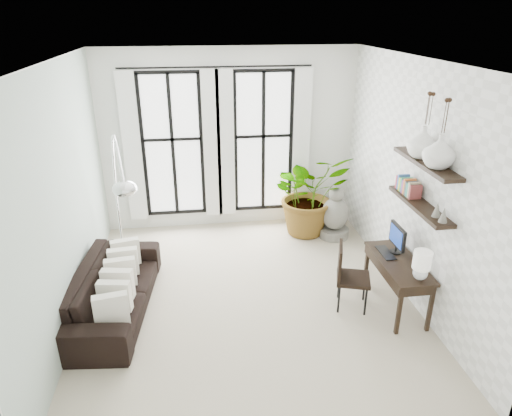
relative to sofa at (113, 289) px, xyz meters
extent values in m
plane|color=#B4A78F|center=(1.80, 0.06, -0.33)|extent=(5.00, 5.00, 0.00)
plane|color=white|center=(1.80, 0.06, 2.87)|extent=(5.00, 5.00, 0.00)
plane|color=#A7BBAE|center=(-0.45, 0.06, 1.27)|extent=(0.00, 5.00, 5.00)
plane|color=white|center=(4.05, 0.06, 1.27)|extent=(0.00, 5.00, 5.00)
plane|color=white|center=(1.80, 2.56, 1.27)|extent=(4.50, 0.00, 4.50)
cube|color=white|center=(0.80, 2.53, 1.22)|extent=(1.00, 0.02, 2.50)
cube|color=white|center=(0.12, 2.43, 1.22)|extent=(0.30, 0.04, 2.60)
cube|color=white|center=(1.48, 2.43, 1.22)|extent=(0.30, 0.04, 2.60)
cube|color=white|center=(2.40, 2.53, 1.22)|extent=(1.00, 0.02, 2.50)
cube|color=white|center=(1.72, 2.43, 1.22)|extent=(0.30, 0.04, 2.60)
cube|color=white|center=(3.08, 2.43, 1.22)|extent=(0.30, 0.04, 2.60)
cylinder|color=black|center=(1.60, 2.44, 2.55)|extent=(3.20, 0.03, 0.03)
cube|color=black|center=(3.91, -0.44, 1.17)|extent=(0.25, 1.30, 0.05)
cube|color=black|center=(3.91, -0.44, 1.72)|extent=(0.25, 1.30, 0.05)
cube|color=#BA2E42|center=(3.91, 0.11, 1.29)|extent=(0.16, 0.04, 0.18)
cube|color=#3663BF|center=(3.91, 0.06, 1.29)|extent=(0.16, 0.04, 0.18)
cube|color=yellow|center=(3.91, 0.02, 1.29)|extent=(0.16, 0.04, 0.18)
cube|color=#37A572|center=(3.91, -0.03, 1.29)|extent=(0.16, 0.04, 0.18)
cube|color=purple|center=(3.91, -0.07, 1.29)|extent=(0.16, 0.04, 0.18)
cube|color=orange|center=(3.91, -0.12, 1.29)|extent=(0.16, 0.04, 0.18)
cube|color=#505050|center=(3.91, -0.16, 1.29)|extent=(0.16, 0.04, 0.18)
cube|color=teal|center=(3.91, -0.21, 1.29)|extent=(0.16, 0.04, 0.18)
cube|color=tan|center=(3.91, -0.25, 1.29)|extent=(0.16, 0.04, 0.18)
cube|color=brown|center=(3.91, -0.30, 1.29)|extent=(0.16, 0.04, 0.18)
cone|color=gray|center=(3.91, -0.84, 1.29)|extent=(0.10, 0.10, 0.18)
cone|color=gray|center=(3.91, -0.99, 1.29)|extent=(0.10, 0.10, 0.18)
imported|color=black|center=(0.00, 0.00, 0.00)|extent=(1.12, 2.33, 0.66)
cube|color=white|center=(0.10, -0.70, 0.17)|extent=(0.40, 0.12, 0.40)
cube|color=white|center=(0.10, -0.42, 0.17)|extent=(0.40, 0.12, 0.40)
cube|color=white|center=(0.10, -0.14, 0.17)|extent=(0.40, 0.12, 0.40)
cube|color=white|center=(0.10, 0.14, 0.17)|extent=(0.40, 0.12, 0.40)
cube|color=white|center=(0.10, 0.42, 0.17)|extent=(0.40, 0.12, 0.40)
cube|color=white|center=(0.10, 0.70, 0.17)|extent=(0.40, 0.12, 0.40)
imported|color=#2D7228|center=(3.14, 1.97, 0.42)|extent=(1.56, 1.42, 1.50)
cube|color=black|center=(3.75, -0.44, 0.36)|extent=(0.51, 1.20, 0.04)
cube|color=black|center=(3.73, -0.44, 0.28)|extent=(0.46, 1.15, 0.11)
cube|color=black|center=(3.55, -1.00, 0.01)|extent=(0.05, 0.05, 0.67)
cube|color=black|center=(3.95, -1.00, 0.01)|extent=(0.05, 0.05, 0.67)
cube|color=black|center=(3.55, 0.11, 0.01)|extent=(0.05, 0.05, 0.67)
cube|color=black|center=(3.95, 0.11, 0.01)|extent=(0.05, 0.05, 0.67)
cube|color=black|center=(3.80, -0.21, 0.63)|extent=(0.04, 0.42, 0.30)
cube|color=navy|center=(3.77, -0.21, 0.63)|extent=(0.00, 0.36, 0.24)
cube|color=black|center=(3.66, -0.21, 0.39)|extent=(0.15, 0.40, 0.02)
sphere|color=silver|center=(3.80, -0.91, 0.47)|extent=(0.18, 0.18, 0.18)
cylinder|color=white|center=(3.80, -0.91, 0.66)|extent=(0.22, 0.22, 0.22)
cube|color=black|center=(3.18, -0.35, 0.11)|extent=(0.55, 0.55, 0.05)
cube|color=black|center=(3.00, -0.29, 0.35)|extent=(0.17, 0.43, 0.48)
cylinder|color=black|center=(3.01, -0.52, -0.13)|extent=(0.03, 0.03, 0.41)
cylinder|color=black|center=(3.35, -0.52, -0.13)|extent=(0.03, 0.03, 0.41)
cylinder|color=black|center=(3.01, -0.17, -0.13)|extent=(0.03, 0.03, 0.41)
cylinder|color=black|center=(3.35, -0.17, -0.13)|extent=(0.03, 0.03, 0.41)
cylinder|color=silver|center=(-0.10, 1.65, -0.28)|extent=(0.34, 0.34, 0.09)
cylinder|color=silver|center=(-0.10, 1.65, 0.18)|extent=(0.03, 0.03, 0.93)
ellipsoid|color=silver|center=(0.30, 0.05, 1.40)|extent=(0.30, 0.30, 0.19)
cylinder|color=gray|center=(3.56, 1.72, -0.25)|extent=(0.53, 0.53, 0.16)
ellipsoid|color=gray|center=(3.56, 1.72, 0.12)|extent=(0.47, 0.47, 0.58)
sphere|color=gray|center=(3.56, 1.72, 0.49)|extent=(0.26, 0.26, 0.26)
imported|color=white|center=(3.91, -0.69, 1.94)|extent=(0.37, 0.37, 0.38)
imported|color=white|center=(3.91, -0.29, 1.94)|extent=(0.37, 0.37, 0.38)
camera|label=1|loc=(1.17, -5.32, 3.40)|focal=32.00mm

